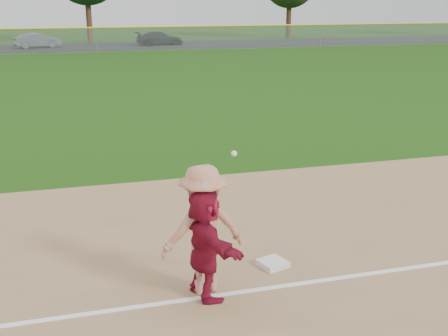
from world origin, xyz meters
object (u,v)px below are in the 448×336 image
object	(u,v)px
car_mid	(37,40)
base_runner	(205,243)
car_right	(160,38)
first_base	(273,263)

from	to	relation	value
car_mid	base_runner	bearing A→B (deg)	167.77
base_runner	car_right	world-z (taller)	base_runner
first_base	car_right	size ratio (longest dim) A/B	0.09
car_right	first_base	bearing A→B (deg)	169.85
base_runner	car_mid	size ratio (longest dim) A/B	0.43
base_runner	car_mid	distance (m)	46.95
car_mid	car_right	xyz separation A→B (m)	(11.11, 0.08, -0.02)
first_base	base_runner	bearing A→B (deg)	-154.11
car_right	base_runner	bearing A→B (deg)	168.37
car_right	car_mid	bearing A→B (deg)	87.42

